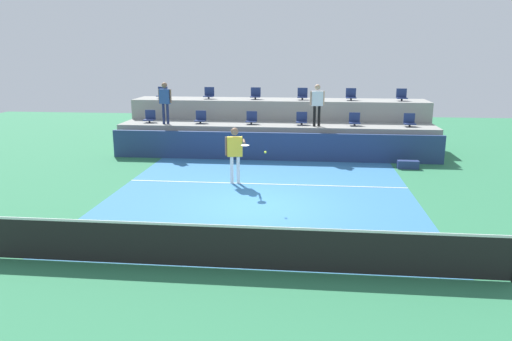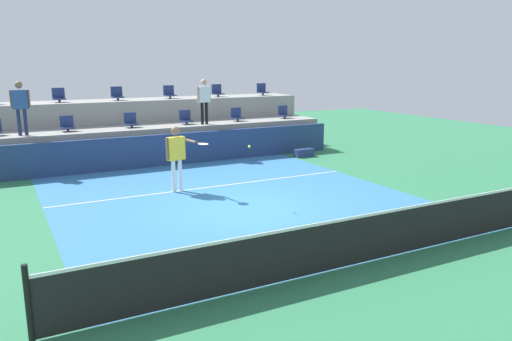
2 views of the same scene
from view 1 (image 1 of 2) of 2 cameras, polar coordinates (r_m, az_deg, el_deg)
ground_plane at (r=13.58m, az=0.26°, el=-4.27°), size 40.00×40.00×0.00m
court_inner_paint at (r=14.53m, az=0.66°, el=-3.04°), size 9.00×10.00×0.01m
court_service_line at (r=15.87m, az=1.14°, el=-1.58°), size 9.00×0.06×0.00m
tennis_net at (r=9.68m, az=-2.16°, el=-8.74°), size 10.48×0.08×1.07m
sponsor_backboard at (r=19.25m, az=2.07°, el=2.80°), size 13.00×0.16×1.10m
seating_tier_lower at (r=20.51m, az=2.33°, el=3.69°), size 13.00×1.80×1.25m
seating_tier_upper at (r=22.21m, az=2.65°, el=5.58°), size 13.00×1.80×2.10m
stadium_chair_lower_far_left at (r=21.34m, az=-12.26°, el=6.07°), size 0.44×0.40×0.52m
stadium_chair_lower_left at (r=20.76m, az=-6.47°, el=6.09°), size 0.44×0.40×0.52m
stadium_chair_lower_mid_left at (r=20.40m, az=-0.53°, el=6.04°), size 0.44×0.40×0.52m
stadium_chair_lower_mid_right at (r=20.27m, az=5.34°, el=5.93°), size 0.44×0.40×0.52m
stadium_chair_lower_right at (r=20.36m, az=11.40°, el=5.75°), size 0.44×0.40×0.52m
stadium_chair_lower_far_right at (r=20.68m, az=17.44°, el=5.51°), size 0.44×0.40×0.52m
stadium_chair_upper_far_left at (r=22.94m, az=-10.85°, el=8.79°), size 0.44×0.40×0.52m
stadium_chair_upper_left at (r=22.41m, az=-5.49°, el=8.86°), size 0.44×0.40×0.52m
stadium_chair_upper_mid_left at (r=22.09m, az=-0.06°, el=8.85°), size 0.44×0.40×0.52m
stadium_chair_upper_mid_right at (r=21.97m, az=5.43°, el=8.76°), size 0.44×0.40×0.52m
stadium_chair_upper_right at (r=22.04m, az=11.00°, el=8.59°), size 0.44×0.40×0.52m
stadium_chair_upper_far_right at (r=22.33m, az=16.60°, el=8.34°), size 0.44×0.40×0.52m
tennis_player at (r=15.69m, az=-2.45°, el=2.48°), size 0.92×1.21×1.83m
spectator_in_grey at (r=20.64m, az=-10.55°, el=8.19°), size 0.60×0.28×1.71m
spectator_leaning_on_rail at (r=19.80m, az=7.13°, el=8.01°), size 0.59×0.26×1.67m
tennis_ball at (r=13.44m, az=1.09°, el=2.15°), size 0.07×0.07×0.07m
equipment_bag at (r=18.76m, az=17.28°, el=0.65°), size 0.76×0.28×0.30m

